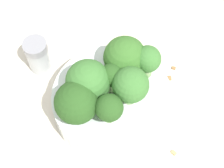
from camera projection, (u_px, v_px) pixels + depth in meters
name	position (u px, v px, depth m)	size (l,w,h in m)	color
ground_plane	(112.00, 110.00, 0.55)	(3.00, 3.00, 0.00)	beige
bowl	(112.00, 103.00, 0.53)	(0.17, 0.17, 0.05)	silver
broccoli_floret_0	(109.00, 108.00, 0.47)	(0.04, 0.04, 0.05)	#7A9E5B
broccoli_floret_1	(112.00, 77.00, 0.49)	(0.03, 0.03, 0.05)	#8EB770
broccoli_floret_2	(125.00, 58.00, 0.51)	(0.06, 0.06, 0.06)	#84AD66
broccoli_floret_3	(131.00, 86.00, 0.48)	(0.05, 0.05, 0.06)	#8EB770
broccoli_floret_4	(88.00, 82.00, 0.49)	(0.06, 0.06, 0.06)	#8EB770
broccoli_floret_5	(148.00, 61.00, 0.50)	(0.04, 0.04, 0.06)	#84AD66
broccoli_floret_6	(76.00, 103.00, 0.47)	(0.06, 0.06, 0.06)	#8EB770
pepper_shaker	(38.00, 55.00, 0.56)	(0.04, 0.04, 0.06)	#B2B7BC
almond_crumb_0	(168.00, 78.00, 0.58)	(0.01, 0.01, 0.01)	olive
almond_crumb_1	(175.00, 69.00, 0.59)	(0.01, 0.00, 0.01)	olive
almond_crumb_4	(174.00, 152.00, 0.52)	(0.01, 0.00, 0.01)	tan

